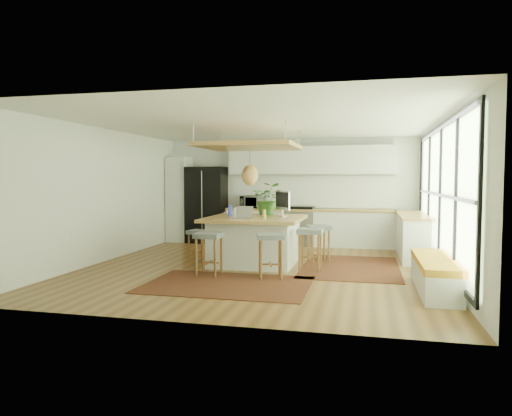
% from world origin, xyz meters
% --- Properties ---
extents(floor, '(7.00, 7.00, 0.00)m').
position_xyz_m(floor, '(0.00, 0.00, 0.00)').
color(floor, '#513317').
rests_on(floor, ground).
extents(ceiling, '(7.00, 7.00, 0.00)m').
position_xyz_m(ceiling, '(0.00, 0.00, 2.70)').
color(ceiling, white).
rests_on(ceiling, ground).
extents(wall_back, '(6.50, 0.00, 6.50)m').
position_xyz_m(wall_back, '(0.00, 3.50, 1.35)').
color(wall_back, silver).
rests_on(wall_back, ground).
extents(wall_front, '(6.50, 0.00, 6.50)m').
position_xyz_m(wall_front, '(0.00, -3.50, 1.35)').
color(wall_front, silver).
rests_on(wall_front, ground).
extents(wall_left, '(0.00, 7.00, 7.00)m').
position_xyz_m(wall_left, '(-3.25, 0.00, 1.35)').
color(wall_left, silver).
rests_on(wall_left, ground).
extents(wall_right, '(0.00, 7.00, 7.00)m').
position_xyz_m(wall_right, '(3.25, 0.00, 1.35)').
color(wall_right, silver).
rests_on(wall_right, ground).
extents(window_wall, '(0.10, 6.20, 2.60)m').
position_xyz_m(window_wall, '(3.22, 0.00, 1.40)').
color(window_wall, black).
rests_on(window_wall, wall_right).
extents(pantry, '(0.55, 0.60, 2.25)m').
position_xyz_m(pantry, '(-2.95, 3.18, 1.12)').
color(pantry, silver).
rests_on(pantry, floor).
extents(back_counter_base, '(4.20, 0.60, 0.88)m').
position_xyz_m(back_counter_base, '(0.55, 3.18, 0.44)').
color(back_counter_base, silver).
rests_on(back_counter_base, floor).
extents(back_counter_top, '(4.24, 0.64, 0.05)m').
position_xyz_m(back_counter_top, '(0.55, 3.18, 0.90)').
color(back_counter_top, olive).
rests_on(back_counter_top, back_counter_base).
extents(backsplash, '(4.20, 0.02, 0.80)m').
position_xyz_m(backsplash, '(0.55, 3.48, 1.35)').
color(backsplash, white).
rests_on(backsplash, wall_back).
extents(upper_cabinets, '(4.20, 0.34, 0.70)m').
position_xyz_m(upper_cabinets, '(0.55, 3.32, 2.15)').
color(upper_cabinets, silver).
rests_on(upper_cabinets, wall_back).
extents(range, '(0.76, 0.62, 1.00)m').
position_xyz_m(range, '(0.30, 3.18, 0.50)').
color(range, '#A5A5AA').
rests_on(range, floor).
extents(right_counter_base, '(0.60, 2.50, 0.88)m').
position_xyz_m(right_counter_base, '(2.93, 2.00, 0.44)').
color(right_counter_base, silver).
rests_on(right_counter_base, floor).
extents(right_counter_top, '(0.64, 2.54, 0.05)m').
position_xyz_m(right_counter_top, '(2.93, 2.00, 0.90)').
color(right_counter_top, olive).
rests_on(right_counter_top, right_counter_base).
extents(window_bench, '(0.52, 2.00, 0.50)m').
position_xyz_m(window_bench, '(2.95, -1.20, 0.25)').
color(window_bench, silver).
rests_on(window_bench, floor).
extents(ceiling_panel, '(1.86, 1.86, 0.80)m').
position_xyz_m(ceiling_panel, '(-0.30, 0.40, 2.05)').
color(ceiling_panel, olive).
rests_on(ceiling_panel, ceiling).
extents(rug_near, '(2.60, 1.80, 0.01)m').
position_xyz_m(rug_near, '(-0.20, -1.51, 0.01)').
color(rug_near, black).
rests_on(rug_near, floor).
extents(rug_right, '(1.80, 2.60, 0.01)m').
position_xyz_m(rug_right, '(1.66, 0.43, 0.01)').
color(rug_right, black).
rests_on(rug_right, floor).
extents(fridge, '(1.00, 0.78, 1.99)m').
position_xyz_m(fridge, '(-2.17, 3.19, 0.93)').
color(fridge, black).
rests_on(fridge, floor).
extents(island, '(1.85, 1.85, 0.93)m').
position_xyz_m(island, '(-0.19, 0.40, 0.47)').
color(island, olive).
rests_on(island, floor).
extents(stool_near_left, '(0.45, 0.45, 0.75)m').
position_xyz_m(stool_near_left, '(-0.71, -0.90, 0.35)').
color(stool_near_left, '#4E5256').
rests_on(stool_near_left, floor).
extents(stool_near_right, '(0.55, 0.55, 0.76)m').
position_xyz_m(stool_near_right, '(0.37, -0.85, 0.35)').
color(stool_near_right, '#4E5256').
rests_on(stool_near_right, floor).
extents(stool_right_front, '(0.46, 0.46, 0.76)m').
position_xyz_m(stool_right_front, '(0.94, 0.01, 0.35)').
color(stool_right_front, '#4E5256').
rests_on(stool_right_front, floor).
extents(stool_right_back, '(0.56, 0.56, 0.73)m').
position_xyz_m(stool_right_back, '(1.01, 0.92, 0.35)').
color(stool_right_back, '#4E5256').
rests_on(stool_right_back, floor).
extents(stool_left_side, '(0.45, 0.45, 0.65)m').
position_xyz_m(stool_left_side, '(-1.32, 0.27, 0.35)').
color(stool_left_side, '#4E5256').
rests_on(stool_left_side, floor).
extents(laptop, '(0.36, 0.38, 0.25)m').
position_xyz_m(laptop, '(-0.33, -0.07, 1.05)').
color(laptop, '#A5A5AA').
rests_on(laptop, island).
extents(monitor, '(0.50, 0.55, 0.51)m').
position_xyz_m(monitor, '(0.31, 0.67, 1.19)').
color(monitor, '#A5A5AA').
rests_on(monitor, island).
extents(microwave, '(0.65, 0.50, 0.39)m').
position_xyz_m(microwave, '(-0.90, 3.14, 1.12)').
color(microwave, '#A5A5AA').
rests_on(microwave, back_counter_top).
extents(island_plant, '(0.68, 0.74, 0.52)m').
position_xyz_m(island_plant, '(-0.07, 1.02, 1.19)').
color(island_plant, '#1E4C19').
rests_on(island_plant, island).
extents(island_bowl, '(0.30, 0.30, 0.06)m').
position_xyz_m(island_bowl, '(-0.84, 0.78, 0.96)').
color(island_bowl, silver).
rests_on(island_bowl, island).
extents(island_bottle_0, '(0.07, 0.07, 0.19)m').
position_xyz_m(island_bottle_0, '(-0.74, 0.50, 1.03)').
color(island_bottle_0, '#3239CA').
rests_on(island_bottle_0, island).
extents(island_bottle_1, '(0.07, 0.07, 0.19)m').
position_xyz_m(island_bottle_1, '(-0.59, 0.25, 1.03)').
color(island_bottle_1, silver).
rests_on(island_bottle_1, island).
extents(island_bottle_2, '(0.07, 0.07, 0.19)m').
position_xyz_m(island_bottle_2, '(0.06, 0.10, 1.03)').
color(island_bottle_2, '#AF873A').
rests_on(island_bottle_2, island).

